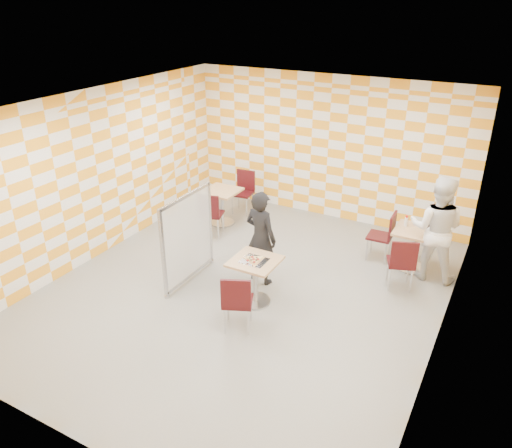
{
  "coord_description": "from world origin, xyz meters",
  "views": [
    {
      "loc": [
        3.49,
        -6.0,
        4.48
      ],
      "look_at": [
        0.1,
        0.2,
        1.15
      ],
      "focal_mm": 35.0,
      "sensor_mm": 36.0,
      "label": 1
    }
  ],
  "objects": [
    {
      "name": "pizza_on_foil",
      "position": [
        0.3,
        -0.21,
        0.77
      ],
      "size": [
        0.4,
        0.4,
        0.04
      ],
      "color": "silver",
      "rests_on": "main_table"
    },
    {
      "name": "chair_empty_near",
      "position": [
        -1.58,
        1.41,
        0.54
      ],
      "size": [
        0.52,
        0.53,
        0.92
      ],
      "color": "#390B0F",
      "rests_on": "ground"
    },
    {
      "name": "second_table",
      "position": [
        2.22,
        2.04,
        0.51
      ],
      "size": [
        0.7,
        0.7,
        0.75
      ],
      "color": "tan",
      "rests_on": "ground"
    },
    {
      "name": "sport_bottle",
      "position": [
        2.02,
        2.12,
        0.84
      ],
      "size": [
        0.06,
        0.06,
        0.2
      ],
      "color": "white",
      "rests_on": "second_table"
    },
    {
      "name": "soda_bottle",
      "position": [
        2.39,
        2.13,
        0.85
      ],
      "size": [
        0.07,
        0.07,
        0.23
      ],
      "color": "black",
      "rests_on": "second_table"
    },
    {
      "name": "chair_empty_far",
      "position": [
        -1.63,
        2.83,
        0.54
      ],
      "size": [
        0.46,
        0.47,
        0.92
      ],
      "color": "#390B0F",
      "rests_on": "ground"
    },
    {
      "name": "empty_table",
      "position": [
        -1.71,
        2.04,
        0.51
      ],
      "size": [
        0.7,
        0.7,
        0.75
      ],
      "color": "tan",
      "rests_on": "ground"
    },
    {
      "name": "main_table",
      "position": [
        0.3,
        -0.2,
        0.51
      ],
      "size": [
        0.7,
        0.7,
        0.75
      ],
      "color": "tan",
      "rests_on": "ground"
    },
    {
      "name": "room_shell",
      "position": [
        0.0,
        0.54,
        1.5
      ],
      "size": [
        7.0,
        7.0,
        7.0
      ],
      "color": "gray",
      "rests_on": "ground"
    },
    {
      "name": "chair_main_front",
      "position": [
        0.44,
        -0.98,
        0.54
      ],
      "size": [
        0.56,
        0.56,
        0.92
      ],
      "color": "#390B0F",
      "rests_on": "ground"
    },
    {
      "name": "chair_second_side",
      "position": [
        1.69,
        2.12,
        0.54
      ],
      "size": [
        0.45,
        0.44,
        0.92
      ],
      "color": "#390B0F",
      "rests_on": "ground"
    },
    {
      "name": "partition",
      "position": [
        -1.0,
        -0.13,
        0.79
      ],
      "size": [
        0.08,
        1.38,
        1.55
      ],
      "color": "white",
      "rests_on": "ground"
    },
    {
      "name": "chair_second_front",
      "position": [
        2.2,
        1.25,
        0.54
      ],
      "size": [
        0.54,
        0.55,
        0.92
      ],
      "color": "#390B0F",
      "rests_on": "ground"
    },
    {
      "name": "man_white",
      "position": [
        2.55,
        1.92,
        0.91
      ],
      "size": [
        0.9,
        0.72,
        1.82
      ],
      "primitive_type": "imported",
      "rotation": [
        0.0,
        0.0,
        3.17
      ],
      "color": "white",
      "rests_on": "ground"
    },
    {
      "name": "man_dark",
      "position": [
        0.07,
        0.42,
        0.81
      ],
      "size": [
        0.65,
        0.49,
        1.61
      ],
      "primitive_type": "imported",
      "rotation": [
        0.0,
        0.0,
        2.95
      ],
      "color": "black",
      "rests_on": "ground"
    }
  ]
}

